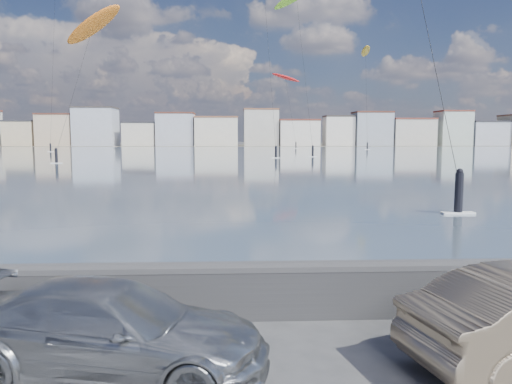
{
  "coord_description": "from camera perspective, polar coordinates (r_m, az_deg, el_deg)",
  "views": [
    {
      "loc": [
        0.55,
        -6.16,
        3.32
      ],
      "look_at": [
        1.0,
        4.0,
        2.2
      ],
      "focal_mm": 35.0,
      "sensor_mm": 36.0,
      "label": 1
    }
  ],
  "objects": [
    {
      "name": "bay_water",
      "position": [
        97.72,
        -2.87,
        4.34
      ],
      "size": [
        500.0,
        177.0,
        0.0
      ],
      "primitive_type": "cube",
      "color": "#3A4D5D",
      "rests_on": "ground"
    },
    {
      "name": "seawall",
      "position": [
        9.29,
        -5.92,
        -10.9
      ],
      "size": [
        400.0,
        0.36,
        1.08
      ],
      "color": "#28282B",
      "rests_on": "ground"
    },
    {
      "name": "far_buildings",
      "position": [
        192.18,
        -2.33,
        7.09
      ],
      "size": [
        240.79,
        13.26,
        14.6
      ],
      "color": "beige",
      "rests_on": "ground"
    },
    {
      "name": "far_shore_strip",
      "position": [
        206.19,
        -2.71,
        5.36
      ],
      "size": [
        500.0,
        60.0,
        0.0
      ],
      "primitive_type": "cube",
      "color": "#4C473D",
      "rests_on": "ground"
    },
    {
      "name": "kitesurfer_3",
      "position": [
        162.33,
        3.39,
        12.86
      ],
      "size": [
        9.84,
        19.03,
        24.38
      ],
      "color": "red",
      "rests_on": "ground"
    },
    {
      "name": "car_silver",
      "position": [
        7.5,
        -16.22,
        -14.88
      ],
      "size": [
        4.72,
        2.66,
        1.29
      ],
      "primitive_type": "imported",
      "rotation": [
        0.0,
        0.0,
        1.37
      ],
      "color": "#A3A6AA",
      "rests_on": "ground"
    },
    {
      "name": "kitesurfer_4",
      "position": [
        148.41,
        12.42,
        15.32
      ],
      "size": [
        4.64,
        14.79,
        28.95
      ],
      "color": "#BF8C19",
      "rests_on": "ground"
    },
    {
      "name": "kitesurfer_7",
      "position": [
        76.23,
        -18.15,
        17.55
      ],
      "size": [
        9.23,
        10.3,
        22.12
      ],
      "color": "orange",
      "rests_on": "ground"
    }
  ]
}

